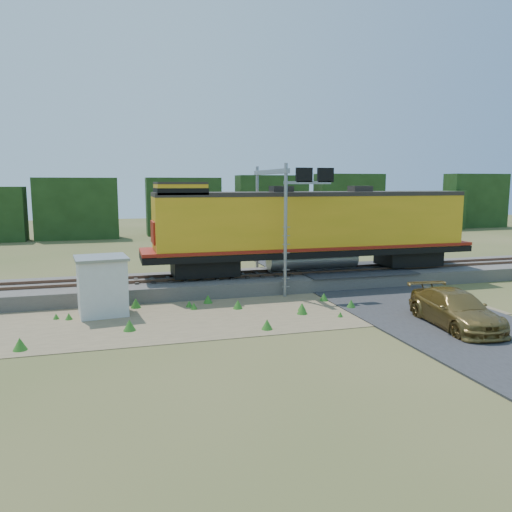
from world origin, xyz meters
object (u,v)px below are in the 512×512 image
object	(u,v)px
locomotive	(308,227)
car	(455,309)
shed	(102,285)
signal_gantry	(280,197)

from	to	relation	value
locomotive	car	bearing A→B (deg)	-75.14
locomotive	shed	distance (m)	13.03
locomotive	shed	size ratio (longest dim) A/B	7.40
locomotive	car	xyz separation A→B (m)	(2.78, -10.48, -2.83)
locomotive	signal_gantry	distance (m)	2.90
signal_gantry	car	xyz separation A→B (m)	(4.88, -9.80, -4.72)
signal_gantry	shed	bearing A→B (deg)	-161.91
locomotive	car	world-z (taller)	locomotive
locomotive	signal_gantry	size ratio (longest dim) A/B	2.84
signal_gantry	car	size ratio (longest dim) A/B	1.35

